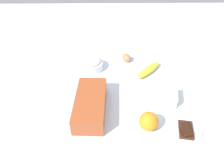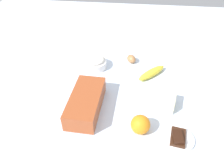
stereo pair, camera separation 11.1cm
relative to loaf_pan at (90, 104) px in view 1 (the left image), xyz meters
name	(u,v)px [view 1 (the left image)]	position (x,y,z in m)	size (l,w,h in m)	color
ground_plane	(112,88)	(-0.17, 0.10, -0.05)	(2.40, 2.40, 0.02)	silver
loaf_pan	(90,104)	(0.00, 0.00, 0.00)	(0.28, 0.14, 0.08)	#9E4723
flour_bowl	(91,64)	(-0.33, -0.02, -0.01)	(0.13, 0.13, 0.07)	white
banana	(149,70)	(-0.28, 0.30, -0.02)	(0.19, 0.04, 0.04)	yellow
orange_fruit	(149,121)	(0.10, 0.24, 0.00)	(0.08, 0.08, 0.08)	orange
butter_block	(170,97)	(-0.05, 0.36, -0.01)	(0.09, 0.06, 0.06)	#F4EDB2
egg_near_butter	(126,58)	(-0.40, 0.19, -0.02)	(0.05, 0.05, 0.06)	#A77044
chocolate_plate	(185,131)	(0.13, 0.39, -0.03)	(0.13, 0.13, 0.03)	white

